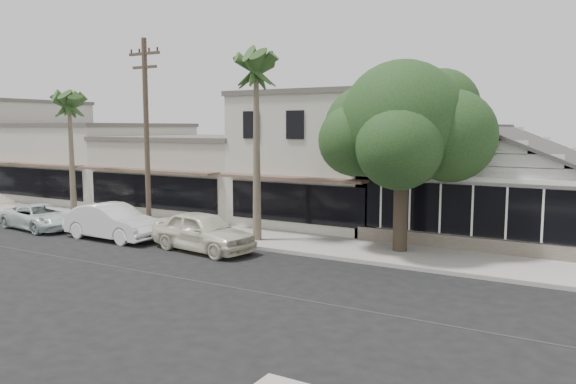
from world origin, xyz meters
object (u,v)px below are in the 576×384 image
Objects in this scene: utility_pole at (147,132)px; shade_tree at (403,127)px; car_1 at (112,222)px; car_0 at (203,231)px; car_2 at (40,217)px.

shade_tree is at bearing 10.54° from utility_pole.
shade_tree is (12.01, 3.87, 4.19)m from car_1.
car_0 is 0.62× the size of shade_tree.
car_2 is (-5.54, -1.78, -4.17)m from utility_pole.
utility_pole is at bearing -15.79° from car_1.
shade_tree reaches higher than car_0.
car_2 is at bearing 91.88° from car_1.
car_0 reaches higher than car_1.
car_2 is 0.59× the size of shade_tree.
shade_tree is (7.01, 3.68, 4.18)m from car_0.
utility_pole is 1.19× the size of shade_tree.
shade_tree is at bearing -69.84° from car_2.
utility_pole is 6.18m from car_0.
car_0 is (4.46, -1.55, -3.98)m from utility_pole.
shade_tree is at bearing -70.76° from car_1.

